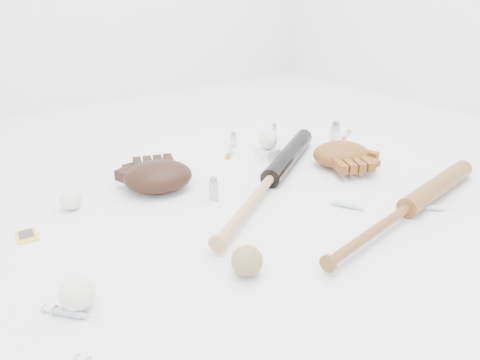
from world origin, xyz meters
TOP-DOWN VIEW (x-y plane):
  - bat_dark at (0.08, 0.04)m, footprint 0.86×0.57m
  - bat_wood at (0.28, -0.37)m, footprint 0.89×0.19m
  - glove_dark at (-0.23, 0.26)m, footprint 0.36×0.36m
  - glove_tan at (0.43, 0.03)m, footprint 0.35×0.35m
  - trading_card at (-0.68, 0.21)m, footprint 0.07×0.08m
  - pedestal at (0.26, 0.26)m, footprint 0.08×0.08m
  - baseball_on_pedestal at (0.26, 0.26)m, footprint 0.08×0.08m
  - baseball_left at (-0.67, -0.19)m, footprint 0.08×0.08m
  - baseball_upper at (-0.52, 0.30)m, footprint 0.07×0.07m
  - baseball_mid at (-0.27, -0.27)m, footprint 0.07×0.07m
  - baseball_aged at (-0.29, -0.31)m, footprint 0.08×0.08m
  - syringe_0 at (-0.70, -0.20)m, footprint 0.11×0.13m
  - syringe_1 at (0.17, -0.21)m, footprint 0.09×0.15m
  - syringe_2 at (0.16, 0.38)m, footprint 0.12×0.12m
  - syringe_3 at (0.38, -0.39)m, footprint 0.12×0.13m
  - syringe_4 at (0.70, 0.24)m, footprint 0.15×0.10m
  - vial_0 at (0.45, 0.45)m, footprint 0.02×0.02m
  - vial_1 at (0.22, 0.45)m, footprint 0.03×0.03m
  - vial_2 at (-0.13, 0.08)m, footprint 0.03×0.03m
  - vial_3 at (0.61, 0.23)m, footprint 0.04×0.04m

SIDE VIEW (x-z plane):
  - trading_card at x=-0.68m, z-range 0.00..0.00m
  - syringe_2 at x=0.16m, z-range 0.00..0.02m
  - syringe_0 at x=-0.70m, z-range 0.00..0.02m
  - syringe_1 at x=0.17m, z-range 0.00..0.02m
  - syringe_3 at x=0.38m, z-range 0.00..0.02m
  - syringe_4 at x=0.70m, z-range 0.00..0.02m
  - pedestal at x=0.26m, z-range 0.00..0.04m
  - vial_0 at x=0.45m, z-range 0.00..0.06m
  - bat_wood at x=0.28m, z-range 0.00..0.07m
  - baseball_upper at x=-0.52m, z-range 0.00..0.07m
  - vial_1 at x=0.22m, z-range 0.00..0.07m
  - baseball_mid at x=-0.27m, z-range 0.00..0.07m
  - bat_dark at x=0.08m, z-range 0.00..0.07m
  - baseball_aged at x=-0.29m, z-range 0.00..0.08m
  - baseball_left at x=-0.67m, z-range 0.00..0.08m
  - vial_2 at x=-0.13m, z-range 0.00..0.08m
  - vial_3 at x=0.61m, z-range 0.00..0.09m
  - glove_tan at x=0.43m, z-range 0.00..0.09m
  - glove_dark at x=-0.23m, z-range 0.00..0.10m
  - baseball_on_pedestal at x=0.26m, z-range 0.04..0.12m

